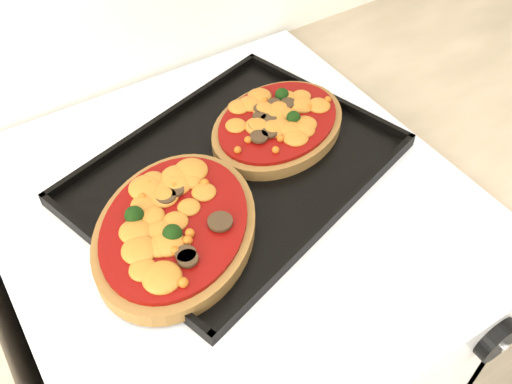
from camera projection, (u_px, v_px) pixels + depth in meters
stove at (239, 351)px, 1.10m from camera, size 0.60×0.60×0.91m
knob_right at (497, 340)px, 0.68m from camera, size 0.06×0.02×0.06m
baking_tray at (236, 168)px, 0.78m from camera, size 0.49×0.42×0.02m
pizza_left at (175, 227)px, 0.69m from camera, size 0.31×0.31×0.04m
pizza_right at (278, 124)px, 0.82m from camera, size 0.26×0.22×0.03m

